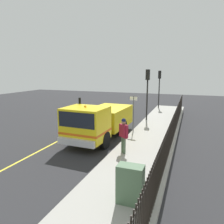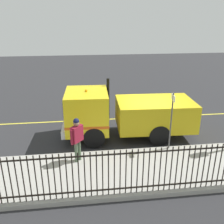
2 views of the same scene
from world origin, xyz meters
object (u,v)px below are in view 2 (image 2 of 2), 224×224
Objects in this scene: street_sign at (172,115)px; traffic_cone at (146,113)px; work_truck at (119,112)px; worker_standing at (77,135)px.

traffic_cone is at bearing -179.56° from street_sign.
work_truck reaches higher than worker_standing.
work_truck is 3.48× the size of worker_standing.
worker_standing is 2.89× the size of traffic_cone.
street_sign reaches higher than worker_standing.
street_sign is (1.74, 1.89, 0.43)m from work_truck.
street_sign is at bearing 0.44° from traffic_cone.
worker_standing reaches higher than traffic_cone.
traffic_cone is (-4.41, 3.83, -0.95)m from worker_standing.
work_truck is 3.00m from traffic_cone.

